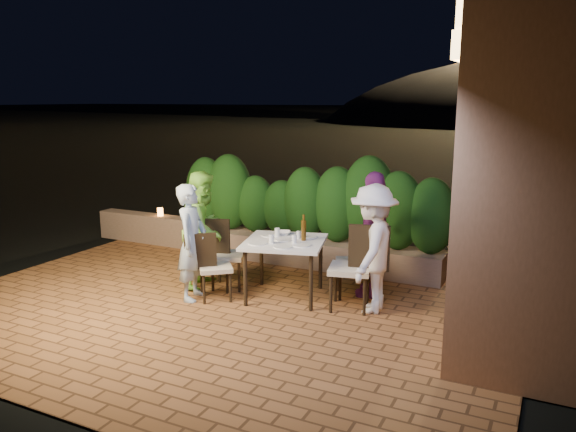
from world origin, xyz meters
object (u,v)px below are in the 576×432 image
Objects in this scene: dining_table at (285,269)px; chair_left_back at (229,254)px; diner_white at (373,249)px; chair_right_back at (353,261)px; diner_blue at (192,242)px; beer_bottle at (304,228)px; bowl at (283,233)px; diner_green at (204,229)px; diner_purple at (374,234)px; chair_left_front at (215,266)px; parapet_lamp at (160,212)px; chair_right_front at (350,267)px.

chair_left_back is (-0.85, 0.01, 0.10)m from dining_table.
chair_right_back is at bearing -138.75° from diner_white.
chair_right_back is (1.62, 0.43, -0.01)m from chair_left_back.
chair_left_back is at bearing -30.47° from diner_blue.
chair_right_back is (0.56, 0.32, -0.45)m from beer_bottle.
diner_green is at bearing -162.33° from bowl.
bowl is 0.99m from chair_right_back.
diner_green is 2.34m from diner_white.
diner_blue reaches higher than bowl.
bowl is 1.21m from diner_blue.
diner_white is 0.95× the size of diner_purple.
dining_table is at bearing -60.76° from bowl.
diner_white reaches higher than beer_bottle.
chair_left_back is 0.60× the size of diner_green.
diner_purple is (0.78, 0.47, -0.10)m from beer_bottle.
chair_left_front is 0.42m from diner_blue.
bowl is at bearing 119.24° from dining_table.
beer_bottle is 0.43m from bowl.
diner_white reaches higher than bowl.
chair_left_front is (-0.60, -0.73, -0.34)m from bowl.
diner_green reaches higher than chair_right_back.
diner_purple reaches higher than chair_left_back.
parapet_lamp is (-3.02, 1.20, -0.20)m from bowl.
chair_right_back is at bearing -85.92° from diner_green.
chair_right_front is at bearing -13.42° from diner_purple.
diner_purple is at bearing 14.98° from bowl.
chair_right_front is 7.52× the size of parapet_lamp.
dining_table is 2.95× the size of beer_bottle.
diner_white is at bearing 1.93° from dining_table.
beer_bottle is at bearing -93.07° from diner_green.
bowl is 1.19m from diner_purple.
parapet_lamp is at bearing 155.06° from dining_table.
chair_right_front is (0.68, -0.13, -0.39)m from beer_bottle.
chair_left_back is 2.75m from parapet_lamp.
dining_table is 0.90m from chair_right_front.
chair_left_front reaches higher than parapet_lamp.
bowl is 0.18× the size of chair_right_front.
diner_blue is 2.97m from parapet_lamp.
chair_right_front is 1.13× the size of chair_right_back.
bowl is at bearing -82.22° from diner_green.
chair_right_front is (0.89, -0.01, 0.15)m from dining_table.
diner_white is at bearing -4.55° from beer_bottle.
chair_left_back is 0.90× the size of chair_right_front.
beer_bottle is 0.39× the size of chair_left_front.
chair_left_front is at bearing -62.94° from diner_purple.
diner_white reaches higher than chair_right_back.
diner_purple is at bearing -113.43° from chair_right_front.
diner_blue is at bearing -77.22° from diner_white.
chair_right_front is 0.65× the size of diner_purple.
beer_bottle reaches higher than parapet_lamp.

